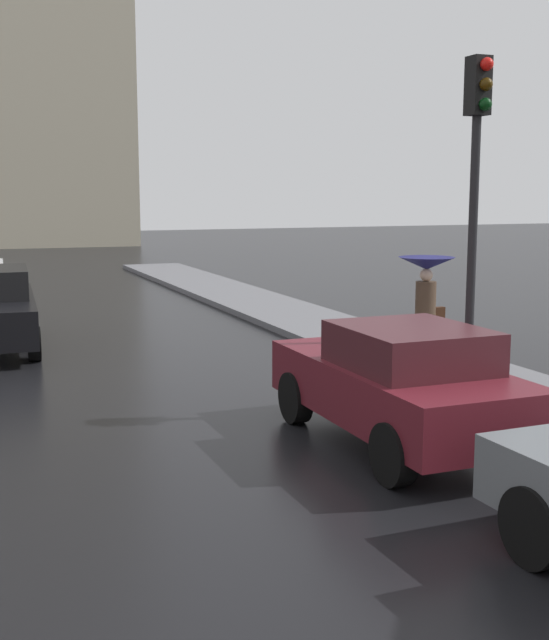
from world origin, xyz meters
name	(u,v)px	position (x,y,z in m)	size (l,w,h in m)	color
car_maroon_near_kerb	(399,383)	(2.44, 6.39, 0.75)	(1.74, 3.81, 1.45)	maroon
pedestrian_with_umbrella_far	(426,282)	(4.82, 9.63, 1.51)	(0.91, 0.91, 1.78)	black
traffic_light	(476,167)	(4.12, 7.41, 3.28)	(0.26, 0.39, 4.55)	black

